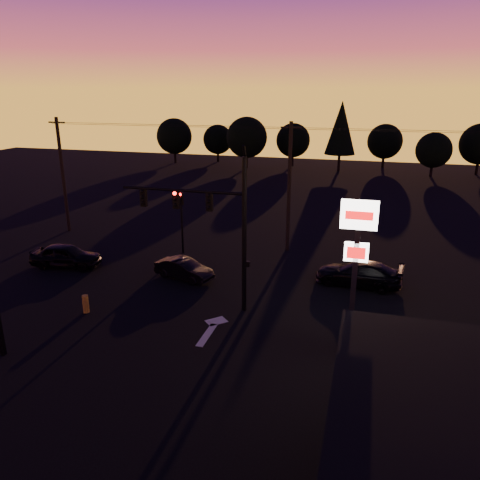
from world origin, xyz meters
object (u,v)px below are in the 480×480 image
object	(u,v)px
traffic_signal_mast	(214,217)
car_mid	(184,269)
secondary_signal	(181,213)
suv_parked	(414,423)
pylon_sign	(357,245)
car_right	(359,273)
bollard	(86,304)
car_left	(66,256)

from	to	relation	value
traffic_signal_mast	car_mid	size ratio (longest dim) A/B	2.30
secondary_signal	suv_parked	bearing A→B (deg)	-46.59
pylon_sign	suv_parked	world-z (taller)	pylon_sign
traffic_signal_mast	suv_parked	xyz separation A→B (m)	(9.45, -7.68, -4.28)
pylon_sign	car_right	size ratio (longest dim) A/B	1.37
traffic_signal_mast	secondary_signal	world-z (taller)	traffic_signal_mast
traffic_signal_mast	car_mid	xyz separation A→B (m)	(-3.04, 3.14, -4.32)
car_mid	car_right	world-z (taller)	car_right
bollard	car_left	bearing A→B (deg)	132.48
suv_parked	traffic_signal_mast	bearing A→B (deg)	122.58
secondary_signal	suv_parked	xyz separation A→B (m)	(14.36, -15.17, -2.21)
car_mid	suv_parked	distance (m)	16.53
traffic_signal_mast	secondary_signal	distance (m)	9.19
car_left	car_right	bearing A→B (deg)	-91.40
car_mid	suv_parked	size ratio (longest dim) A/B	0.79
car_right	traffic_signal_mast	bearing A→B (deg)	-49.67
car_left	traffic_signal_mast	bearing A→B (deg)	-112.49
secondary_signal	car_right	size ratio (longest dim) A/B	0.87
traffic_signal_mast	suv_parked	distance (m)	12.91
car_left	suv_parked	xyz separation A→B (m)	(20.62, -10.62, -0.10)
traffic_signal_mast	car_left	bearing A→B (deg)	165.25
secondary_signal	bollard	size ratio (longest dim) A/B	4.59
pylon_sign	car_mid	world-z (taller)	pylon_sign
car_mid	suv_parked	xyz separation A→B (m)	(12.49, -10.82, 0.04)
traffic_signal_mast	bollard	bearing A→B (deg)	-158.43
car_left	car_right	size ratio (longest dim) A/B	0.90
car_left	car_right	distance (m)	18.50
car_mid	car_right	xyz separation A→B (m)	(10.26, 1.85, 0.11)
bollard	suv_parked	distance (m)	16.52
traffic_signal_mast	car_left	xyz separation A→B (m)	(-11.16, 2.94, -4.18)
pylon_sign	car_mid	distance (m)	12.37
bollard	suv_parked	world-z (taller)	suv_parked
secondary_signal	car_right	bearing A→B (deg)	-11.69
traffic_signal_mast	pylon_sign	size ratio (longest dim) A/B	1.26
car_left	car_mid	size ratio (longest dim) A/B	1.20
car_right	secondary_signal	bearing A→B (deg)	-95.95
car_left	car_mid	xyz separation A→B (m)	(8.12, 0.20, -0.15)
traffic_signal_mast	pylon_sign	world-z (taller)	traffic_signal_mast
bollard	car_right	bearing A→B (deg)	28.97
car_left	secondary_signal	bearing A→B (deg)	-61.70
car_mid	traffic_signal_mast	bearing A→B (deg)	-120.08
secondary_signal	car_mid	xyz separation A→B (m)	(1.86, -4.36, -2.25)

